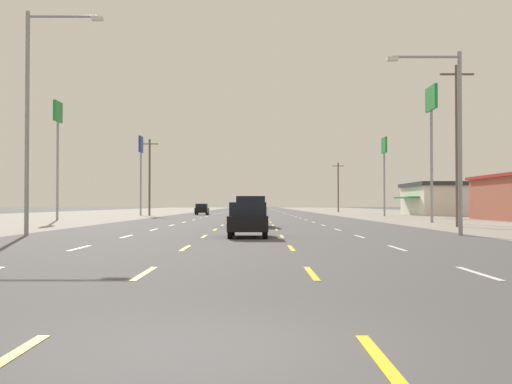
% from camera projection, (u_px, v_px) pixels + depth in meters
% --- Properties ---
extents(ground_plane, '(572.00, 572.00, 0.00)m').
position_uv_depth(ground_plane, '(251.00, 217.00, 72.03)').
color(ground_plane, '#4C4C4F').
extents(lot_apron_left, '(28.00, 440.00, 0.01)m').
position_uv_depth(lot_apron_left, '(37.00, 217.00, 72.02)').
color(lot_apron_left, gray).
rests_on(lot_apron_left, ground).
extents(lot_apron_right, '(28.00, 440.00, 0.01)m').
position_uv_depth(lot_apron_right, '(464.00, 217.00, 72.04)').
color(lot_apron_right, gray).
rests_on(lot_apron_right, ground).
extents(lane_markings, '(10.64, 227.60, 0.01)m').
position_uv_depth(lane_markings, '(253.00, 212.00, 110.52)').
color(lane_markings, white).
rests_on(lane_markings, ground).
extents(signal_span_wire, '(24.83, 0.53, 9.91)m').
position_uv_depth(signal_span_wire, '(236.00, 44.00, 16.62)').
color(signal_span_wire, brown).
rests_on(signal_span_wire, ground).
extents(hatchback_center_turn_nearest, '(1.72, 3.90, 1.54)m').
position_uv_depth(hatchback_center_turn_nearest, '(248.00, 220.00, 27.48)').
color(hatchback_center_turn_nearest, black).
rests_on(hatchback_center_turn_nearest, ground).
extents(suv_center_turn_near, '(1.98, 4.90, 1.98)m').
position_uv_depth(suv_center_turn_near, '(251.00, 211.00, 40.42)').
color(suv_center_turn_near, navy).
rests_on(suv_center_turn_near, ground).
extents(hatchback_far_left_mid, '(1.72, 3.90, 1.54)m').
position_uv_depth(hatchback_far_left_mid, '(202.00, 209.00, 86.30)').
color(hatchback_far_left_mid, black).
rests_on(hatchback_far_left_mid, ground).
extents(hatchback_center_turn_midfar, '(1.72, 3.90, 1.54)m').
position_uv_depth(hatchback_center_turn_midfar, '(252.00, 208.00, 128.34)').
color(hatchback_center_turn_midfar, silver).
rests_on(hatchback_center_turn_midfar, ground).
extents(storefront_right_row_2, '(12.94, 13.38, 4.38)m').
position_uv_depth(storefront_right_row_2, '(452.00, 199.00, 84.60)').
color(storefront_right_row_2, silver).
rests_on(storefront_right_row_2, ground).
extents(pole_sign_left_row_1, '(0.24, 2.11, 10.90)m').
position_uv_depth(pole_sign_left_row_1, '(58.00, 130.00, 56.95)').
color(pole_sign_left_row_1, gray).
rests_on(pole_sign_left_row_1, ground).
extents(pole_sign_left_row_2, '(0.24, 2.12, 10.35)m').
position_uv_depth(pole_sign_left_row_2, '(141.00, 155.00, 81.16)').
color(pole_sign_left_row_2, gray).
rests_on(pole_sign_left_row_2, ground).
extents(pole_sign_right_row_1, '(0.24, 2.74, 10.86)m').
position_uv_depth(pole_sign_right_row_1, '(431.00, 116.00, 49.49)').
color(pole_sign_right_row_1, gray).
rests_on(pole_sign_right_row_1, ground).
extents(pole_sign_right_row_2, '(0.24, 2.43, 9.67)m').
position_uv_depth(pole_sign_right_row_2, '(384.00, 155.00, 76.43)').
color(pole_sign_right_row_2, gray).
rests_on(pole_sign_right_row_2, ground).
extents(streetlight_left_row_0, '(3.63, 0.26, 10.54)m').
position_uv_depth(streetlight_left_row_0, '(34.00, 108.00, 29.15)').
color(streetlight_left_row_0, gray).
rests_on(streetlight_left_row_0, ground).
extents(streetlight_right_row_0, '(3.51, 0.26, 8.63)m').
position_uv_depth(streetlight_right_row_0, '(452.00, 129.00, 29.13)').
color(streetlight_right_row_0, gray).
rests_on(streetlight_right_row_0, ground).
extents(utility_pole_right_row_0, '(2.20, 0.26, 10.48)m').
position_uv_depth(utility_pole_right_row_0, '(457.00, 143.00, 40.15)').
color(utility_pole_right_row_0, brown).
rests_on(utility_pole_right_row_0, ground).
extents(utility_pole_left_row_1, '(2.20, 0.26, 9.78)m').
position_uv_depth(utility_pole_left_row_1, '(149.00, 176.00, 79.46)').
color(utility_pole_left_row_1, brown).
rests_on(utility_pole_left_row_1, ground).
extents(utility_pole_right_row_2, '(2.20, 0.26, 9.13)m').
position_uv_depth(utility_pole_right_row_2, '(338.00, 186.00, 114.47)').
color(utility_pole_right_row_2, brown).
rests_on(utility_pole_right_row_2, ground).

